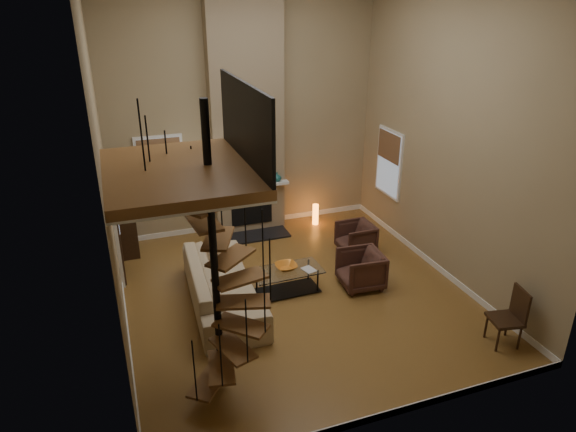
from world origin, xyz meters
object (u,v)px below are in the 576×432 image
object	(u,v)px
armchair_far	(364,269)
accent_lamp	(315,214)
hutch	(123,210)
armchair_near	(358,237)
side_chair	(511,315)
floor_lamp	(210,187)
coffee_table	(287,278)
sofa	(222,284)

from	to	relation	value
armchair_far	accent_lamp	xyz separation A→B (m)	(0.22, 2.92, -0.10)
hutch	armchair_far	xyz separation A→B (m)	(4.10, -2.96, -0.60)
armchair_near	side_chair	xyz separation A→B (m)	(0.81, -3.58, 0.17)
hutch	floor_lamp	world-z (taller)	hutch
armchair_near	floor_lamp	bearing A→B (deg)	-114.70
armchair_far	accent_lamp	size ratio (longest dim) A/B	1.55
coffee_table	side_chair	bearing A→B (deg)	-43.32
accent_lamp	armchair_near	bearing A→B (deg)	-79.96
coffee_table	accent_lamp	distance (m)	3.11
floor_lamp	accent_lamp	distance (m)	2.84
armchair_near	accent_lamp	size ratio (longest dim) A/B	1.42
coffee_table	armchair_far	bearing A→B (deg)	-11.11
armchair_near	armchair_far	bearing A→B (deg)	-23.25
armchair_far	side_chair	xyz separation A→B (m)	(1.33, -2.32, 0.17)
hutch	accent_lamp	xyz separation A→B (m)	(4.32, -0.05, -0.70)
accent_lamp	coffee_table	bearing A→B (deg)	-122.17
armchair_near	accent_lamp	world-z (taller)	armchair_near
accent_lamp	side_chair	distance (m)	5.36
hutch	coffee_table	bearing A→B (deg)	-45.23
hutch	coffee_table	size ratio (longest dim) A/B	1.50
sofa	armchair_far	distance (m)	2.67
sofa	accent_lamp	size ratio (longest dim) A/B	5.55
sofa	accent_lamp	xyz separation A→B (m)	(2.87, 2.63, -0.15)
hutch	sofa	distance (m)	3.09
side_chair	armchair_far	bearing A→B (deg)	119.72
hutch	armchair_near	xyz separation A→B (m)	(4.61, -1.71, -0.60)
sofa	armchair_far	bearing A→B (deg)	-93.30
hutch	armchair_near	world-z (taller)	hutch
coffee_table	floor_lamp	world-z (taller)	floor_lamp
sofa	armchair_far	size ratio (longest dim) A/B	3.58
hutch	armchair_far	distance (m)	5.09
coffee_table	side_chair	size ratio (longest dim) A/B	1.33
side_chair	coffee_table	bearing A→B (deg)	136.68
coffee_table	side_chair	xyz separation A→B (m)	(2.76, -2.61, 0.24)
sofa	accent_lamp	world-z (taller)	sofa
coffee_table	accent_lamp	bearing A→B (deg)	57.83
hutch	armchair_far	size ratio (longest dim) A/B	2.51
floor_lamp	sofa	bearing A→B (deg)	-98.20
accent_lamp	floor_lamp	bearing A→B (deg)	-170.87
armchair_far	coffee_table	size ratio (longest dim) A/B	0.60
hutch	floor_lamp	distance (m)	1.88
floor_lamp	accent_lamp	size ratio (longest dim) A/B	3.44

